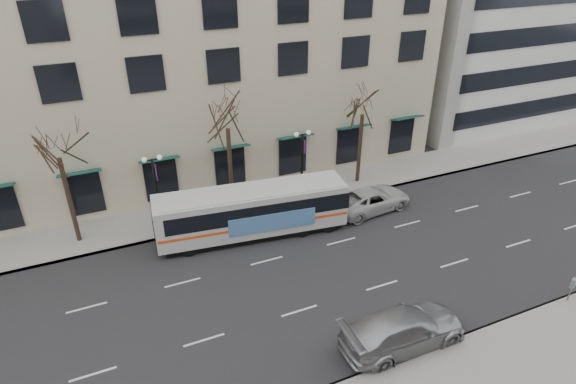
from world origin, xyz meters
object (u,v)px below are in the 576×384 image
tree_far_left (55,143)px  tree_far_right (363,102)px  lamp_post_right (302,162)px  pay_station (573,285)px  tree_far_mid (227,115)px  lamp_post_left (157,189)px  white_pickup (371,199)px  silver_car (404,329)px  city_bus (253,210)px

tree_far_left → tree_far_right: tree_far_left is taller
lamp_post_right → pay_station: bearing=-62.3°
tree_far_mid → lamp_post_left: (-4.99, -0.60, -3.96)m
tree_far_mid → lamp_post_right: 6.41m
tree_far_left → white_pickup: (18.80, -3.86, -5.92)m
lamp_post_left → silver_car: 16.86m
tree_far_left → lamp_post_right: (15.01, -0.60, -3.75)m
white_pickup → pay_station: bearing=-166.3°
city_bus → tree_far_right: bearing=26.9°
lamp_post_left → lamp_post_right: 10.00m
lamp_post_right → pay_station: (8.13, -15.50, -1.79)m
tree_far_right → silver_car: 17.24m
tree_far_left → city_bus: tree_far_left is taller
tree_far_left → tree_far_mid: bearing=0.0°
tree_far_left → pay_station: tree_far_left is taller
silver_car → white_pickup: bearing=-25.3°
lamp_post_left → white_pickup: (13.80, -3.26, -2.16)m
city_bus → pay_station: (12.86, -12.56, -0.61)m
city_bus → silver_car: size_ratio=1.96×
tree_far_left → lamp_post_left: tree_far_left is taller
silver_car → pay_station: 9.68m
tree_far_left → pay_station: (23.14, -16.10, -5.54)m
city_bus → silver_car: city_bus is taller
lamp_post_left → tree_far_left: bearing=173.2°
silver_car → white_pickup: size_ratio=1.10×
white_pickup → pay_station: 12.99m
tree_far_right → white_pickup: tree_far_right is taller
lamp_post_right → silver_car: size_ratio=0.84×
tree_far_mid → pay_station: (13.14, -16.10, -5.75)m
silver_car → pay_station: silver_car is taller
lamp_post_right → tree_far_mid: bearing=173.2°
white_pickup → tree_far_mid: bearing=60.5°
tree_far_mid → white_pickup: 11.40m
tree_far_mid → city_bus: (0.29, -3.54, -5.14)m
lamp_post_left → pay_station: 23.92m
lamp_post_left → silver_car: size_ratio=0.84×
tree_far_mid → city_bus: size_ratio=0.70×
tree_far_left → silver_car: (13.53, -15.00, -5.80)m
city_bus → pay_station: 17.98m
tree_far_mid → pay_station: 21.56m
tree_far_mid → lamp_post_right: (5.01, -0.60, -3.96)m
tree_far_left → city_bus: 11.95m
tree_far_right → lamp_post_left: 15.40m
tree_far_mid → tree_far_left: bearing=-180.0°
tree_far_mid → white_pickup: bearing=-23.7°
tree_far_right → white_pickup: size_ratio=1.43×
city_bus → pay_station: size_ratio=8.74×
lamp_post_left → city_bus: 6.16m
lamp_post_left → city_bus: bearing=-29.2°
lamp_post_right → white_pickup: (3.80, -3.26, -2.16)m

